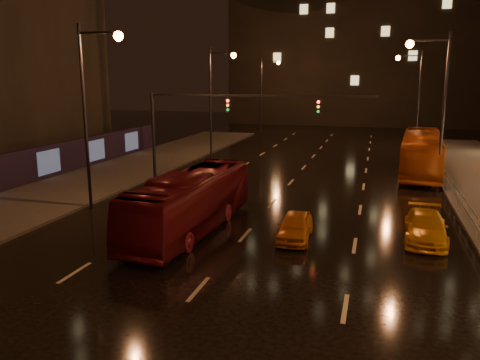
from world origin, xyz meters
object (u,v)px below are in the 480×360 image
(taxi_far, at_px, (425,227))
(bus_red, at_px, (191,202))
(bus_curb, at_px, (421,153))
(taxi_near, at_px, (295,226))

(taxi_far, bearing_deg, bus_red, -168.42)
(bus_red, distance_m, bus_curb, 21.19)
(bus_curb, bearing_deg, bus_red, -119.06)
(bus_red, bearing_deg, bus_curb, 59.15)
(taxi_near, xyz_separation_m, taxi_far, (5.68, 1.51, 0.03))
(bus_red, relative_size, taxi_far, 2.37)
(bus_curb, distance_m, taxi_near, 18.77)
(bus_curb, bearing_deg, taxi_far, -89.23)
(taxi_near, relative_size, taxi_far, 0.82)
(taxi_near, bearing_deg, bus_curb, 66.73)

